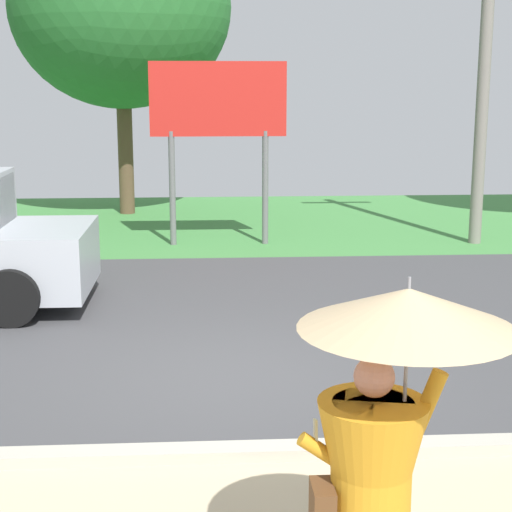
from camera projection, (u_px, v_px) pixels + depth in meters
The scene contains 5 objects.
ground_plane at pixel (227, 306), 11.72m from camera, with size 40.00×22.00×0.20m.
monk_pedestrian at pixel (381, 450), 4.37m from camera, with size 1.17×1.17×2.13m.
utility_pole at pixel (486, 32), 15.23m from camera, with size 1.80×0.24×7.70m.
roadside_billboard at pixel (218, 112), 15.42m from camera, with size 2.60×0.12×3.50m.
tree_center_back at pixel (121, 7), 18.71m from camera, with size 5.10×5.10×7.13m.
Camera 1 is at (-0.29, -8.37, 3.11)m, focal length 57.02 mm.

